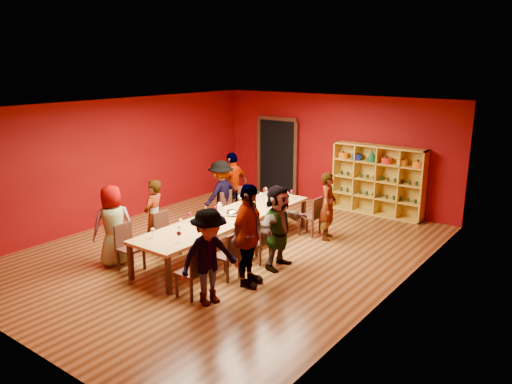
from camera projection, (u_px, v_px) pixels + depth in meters
room_shell at (228, 181)px, 10.09m from camera, size 7.10×9.10×3.04m
tasting_table at (228, 219)px, 10.30m from camera, size 1.10×4.50×0.75m
doorway at (278, 157)px, 14.66m from camera, size 1.40×0.17×2.30m
shelving_unit at (378, 177)px, 12.75m from camera, size 2.40×0.40×1.80m
chair_person_left_0 at (128, 245)px, 9.42m from camera, size 0.42×0.42×0.89m
person_left_0 at (113, 226)px, 9.57m from camera, size 0.69×0.88×1.59m
chair_person_left_1 at (165, 231)px, 10.16m from camera, size 0.42×0.42×0.89m
person_left_1 at (154, 216)px, 10.27m from camera, size 0.56×0.65×1.52m
chair_person_left_3 at (230, 208)px, 11.75m from camera, size 0.42×0.42×0.89m
person_left_3 at (221, 194)px, 11.83m from camera, size 0.49×1.06×1.60m
chair_person_left_4 at (247, 202)px, 12.26m from camera, size 0.42×0.42×0.89m
person_left_4 at (233, 186)px, 12.42m from camera, size 0.45×0.99×1.69m
chair_person_right_0 at (194, 270)px, 8.29m from camera, size 0.42×0.42×0.89m
person_right_0 at (209, 257)px, 8.01m from camera, size 0.72×1.13×1.62m
chair_person_right_1 at (229, 253)px, 9.00m from camera, size 0.42×0.42×0.89m
person_right_1 at (248, 236)px, 8.64m from camera, size 0.71×1.16×1.84m
chair_person_right_2 at (261, 238)px, 9.76m from camera, size 0.42×0.42×0.89m
person_right_2 at (278, 227)px, 9.45m from camera, size 0.49×1.52×1.63m
chair_person_right_4 at (313, 214)px, 11.28m from camera, size 0.42×0.42×0.89m
person_right_4 at (328, 206)px, 11.00m from camera, size 0.56×0.65×1.51m
wine_glass_0 at (242, 207)px, 10.41m from camera, size 0.08×0.08×0.20m
wine_glass_1 at (267, 203)px, 10.71m from camera, size 0.09×0.09×0.22m
wine_glass_2 at (181, 221)px, 9.57m from camera, size 0.07×0.07×0.18m
wine_glass_3 at (292, 192)px, 11.57m from camera, size 0.09×0.09×0.22m
wine_glass_4 at (190, 215)px, 9.88m from camera, size 0.08×0.08×0.20m
wine_glass_5 at (266, 190)px, 11.87m from camera, size 0.08×0.08×0.19m
wine_glass_6 at (220, 207)px, 10.51m from camera, size 0.07×0.07×0.18m
wine_glass_7 at (245, 211)px, 10.20m from camera, size 0.07×0.07×0.18m
wine_glass_8 at (153, 230)px, 9.03m from camera, size 0.07×0.07×0.18m
wine_glass_9 at (270, 202)px, 10.86m from camera, size 0.08×0.08×0.19m
wine_glass_10 at (261, 195)px, 11.35m from camera, size 0.08×0.08×0.21m
wine_glass_11 at (240, 197)px, 11.12m from camera, size 0.09×0.09×0.22m
wine_glass_12 at (244, 197)px, 11.24m from camera, size 0.08×0.08×0.19m
wine_glass_13 at (241, 213)px, 10.04m from camera, size 0.08×0.08×0.20m
wine_glass_14 at (215, 208)px, 10.33m from camera, size 0.08×0.08×0.20m
wine_glass_15 at (180, 227)px, 9.19m from camera, size 0.07×0.07×0.18m
wine_glass_16 at (217, 224)px, 9.42m from camera, size 0.07×0.07×0.18m
wine_glass_17 at (287, 194)px, 11.37m from camera, size 0.09×0.09×0.22m
wine_glass_18 at (179, 234)px, 8.80m from camera, size 0.08×0.08×0.21m
wine_glass_19 at (209, 215)px, 9.85m from camera, size 0.09×0.09×0.22m
wine_glass_20 at (153, 231)px, 9.00m from camera, size 0.08×0.08×0.19m
wine_glass_21 at (264, 190)px, 11.84m from camera, size 0.08×0.08×0.20m
spittoon_bowl at (232, 213)px, 10.32m from camera, size 0.27×0.27×0.15m
carafe_a at (220, 209)px, 10.35m from camera, size 0.12×0.12×0.27m
carafe_b at (221, 219)px, 9.73m from camera, size 0.12×0.12×0.25m
wine_bottle at (278, 198)px, 11.21m from camera, size 0.09×0.09×0.30m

